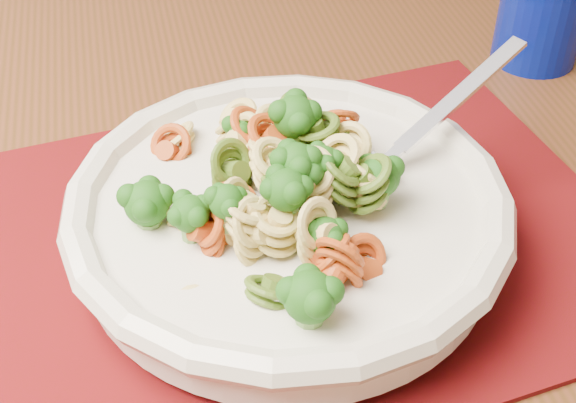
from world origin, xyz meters
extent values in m
cube|color=#562B18|center=(0.73, -0.16, 0.76)|extent=(1.40, 0.93, 0.04)
cube|color=#540310|center=(0.77, -0.24, 0.78)|extent=(0.42, 0.34, 0.00)
cylinder|color=silver|center=(0.76, -0.25, 0.79)|extent=(0.11, 0.11, 0.01)
cylinder|color=silver|center=(0.76, -0.25, 0.81)|extent=(0.25, 0.25, 0.03)
torus|color=silver|center=(0.76, -0.25, 0.82)|extent=(0.27, 0.27, 0.02)
cylinder|color=navy|center=(1.02, -0.07, 0.82)|extent=(0.07, 0.07, 0.09)
camera|label=1|loc=(0.67, -0.59, 1.13)|focal=50.00mm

